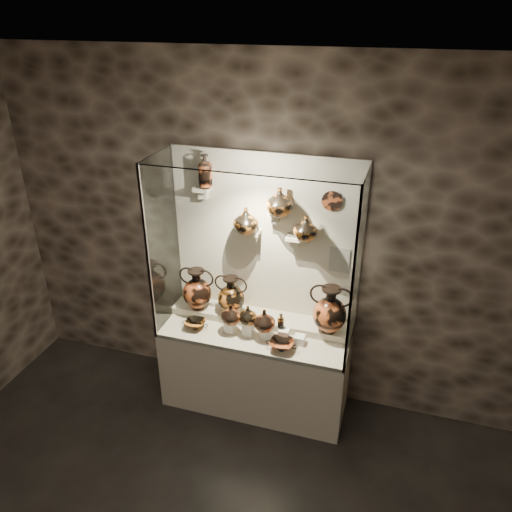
{
  "coord_description": "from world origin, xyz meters",
  "views": [
    {
      "loc": [
        1.09,
        -1.36,
        3.48
      ],
      "look_at": [
        0.0,
        2.2,
        1.59
      ],
      "focal_mm": 35.0,
      "sensor_mm": 36.0,
      "label": 1
    }
  ],
  "objects_px": {
    "amphora_mid": "(231,295)",
    "ovoid_vase_b": "(279,201)",
    "amphora_right": "(330,310)",
    "amphora_left": "(197,289)",
    "ovoid_vase_c": "(306,228)",
    "jug_c": "(264,320)",
    "jug_a": "(231,314)",
    "ovoid_vase_a": "(246,220)",
    "lekythos_tall": "(205,170)",
    "kylix_right": "(282,344)",
    "lekythos_small": "(281,320)",
    "jug_b": "(248,315)",
    "kylix_left": "(195,324)"
  },
  "relations": [
    {
      "from": "kylix_right",
      "to": "ovoid_vase_b",
      "type": "bearing_deg",
      "value": 94.35
    },
    {
      "from": "kylix_left",
      "to": "ovoid_vase_b",
      "type": "xyz_separation_m",
      "value": [
        0.69,
        0.28,
        1.16
      ]
    },
    {
      "from": "jug_c",
      "to": "ovoid_vase_c",
      "type": "distance_m",
      "value": 0.88
    },
    {
      "from": "amphora_left",
      "to": "kylix_left",
      "type": "xyz_separation_m",
      "value": [
        0.07,
        -0.23,
        -0.22
      ]
    },
    {
      "from": "amphora_right",
      "to": "ovoid_vase_b",
      "type": "bearing_deg",
      "value": 164.64
    },
    {
      "from": "jug_a",
      "to": "ovoid_vase_a",
      "type": "xyz_separation_m",
      "value": [
        0.06,
        0.25,
        0.8
      ]
    },
    {
      "from": "amphora_left",
      "to": "ovoid_vase_b",
      "type": "bearing_deg",
      "value": 13.47
    },
    {
      "from": "kylix_left",
      "to": "ovoid_vase_c",
      "type": "xyz_separation_m",
      "value": [
        0.92,
        0.29,
        0.95
      ]
    },
    {
      "from": "lekythos_small",
      "to": "jug_c",
      "type": "bearing_deg",
      "value": 174.2
    },
    {
      "from": "amphora_mid",
      "to": "ovoid_vase_b",
      "type": "xyz_separation_m",
      "value": [
        0.43,
        0.04,
        0.95
      ]
    },
    {
      "from": "kylix_left",
      "to": "ovoid_vase_b",
      "type": "relative_size",
      "value": 1.02
    },
    {
      "from": "amphora_mid",
      "to": "amphora_right",
      "type": "height_order",
      "value": "amphora_right"
    },
    {
      "from": "jug_a",
      "to": "ovoid_vase_a",
      "type": "bearing_deg",
      "value": 92.13
    },
    {
      "from": "jug_b",
      "to": "ovoid_vase_a",
      "type": "xyz_separation_m",
      "value": [
        -0.09,
        0.25,
        0.78
      ]
    },
    {
      "from": "kylix_left",
      "to": "ovoid_vase_b",
      "type": "height_order",
      "value": "ovoid_vase_b"
    },
    {
      "from": "amphora_right",
      "to": "ovoid_vase_c",
      "type": "height_order",
      "value": "ovoid_vase_c"
    },
    {
      "from": "amphora_right",
      "to": "kylix_right",
      "type": "distance_m",
      "value": 0.51
    },
    {
      "from": "amphora_right",
      "to": "kylix_right",
      "type": "relative_size",
      "value": 1.66
    },
    {
      "from": "jug_a",
      "to": "lekythos_small",
      "type": "relative_size",
      "value": 1.22
    },
    {
      "from": "lekythos_small",
      "to": "ovoid_vase_c",
      "type": "bearing_deg",
      "value": 41.46
    },
    {
      "from": "ovoid_vase_c",
      "to": "ovoid_vase_a",
      "type": "bearing_deg",
      "value": -163.05
    },
    {
      "from": "ovoid_vase_c",
      "to": "jug_c",
      "type": "bearing_deg",
      "value": -121.06
    },
    {
      "from": "lekythos_small",
      "to": "kylix_right",
      "type": "distance_m",
      "value": 0.21
    },
    {
      "from": "jug_b",
      "to": "lekythos_small",
      "type": "bearing_deg",
      "value": 30.08
    },
    {
      "from": "lekythos_tall",
      "to": "ovoid_vase_a",
      "type": "distance_m",
      "value": 0.55
    },
    {
      "from": "jug_b",
      "to": "ovoid_vase_c",
      "type": "height_order",
      "value": "ovoid_vase_c"
    },
    {
      "from": "lekythos_small",
      "to": "amphora_mid",
      "type": "bearing_deg",
      "value": 143.51
    },
    {
      "from": "ovoid_vase_b",
      "to": "jug_a",
      "type": "bearing_deg",
      "value": -131.16
    },
    {
      "from": "jug_b",
      "to": "lekythos_tall",
      "type": "bearing_deg",
      "value": 172.13
    },
    {
      "from": "amphora_mid",
      "to": "jug_c",
      "type": "distance_m",
      "value": 0.44
    },
    {
      "from": "amphora_left",
      "to": "amphora_right",
      "type": "distance_m",
      "value": 1.25
    },
    {
      "from": "amphora_left",
      "to": "jug_c",
      "type": "height_order",
      "value": "amphora_left"
    },
    {
      "from": "jug_c",
      "to": "kylix_right",
      "type": "distance_m",
      "value": 0.26
    },
    {
      "from": "kylix_left",
      "to": "kylix_right",
      "type": "relative_size",
      "value": 0.9
    },
    {
      "from": "lekythos_tall",
      "to": "jug_c",
      "type": "bearing_deg",
      "value": -49.93
    },
    {
      "from": "kylix_right",
      "to": "ovoid_vase_b",
      "type": "height_order",
      "value": "ovoid_vase_b"
    },
    {
      "from": "amphora_mid",
      "to": "lekythos_small",
      "type": "bearing_deg",
      "value": 2.3
    },
    {
      "from": "amphora_mid",
      "to": "ovoid_vase_c",
      "type": "xyz_separation_m",
      "value": [
        0.65,
        0.05,
        0.74
      ]
    },
    {
      "from": "jug_c",
      "to": "ovoid_vase_a",
      "type": "xyz_separation_m",
      "value": [
        -0.24,
        0.25,
        0.81
      ]
    },
    {
      "from": "ovoid_vase_a",
      "to": "kylix_right",
      "type": "bearing_deg",
      "value": -15.91
    },
    {
      "from": "jug_a",
      "to": "kylix_right",
      "type": "bearing_deg",
      "value": 3.79
    },
    {
      "from": "kylix_right",
      "to": "ovoid_vase_c",
      "type": "relative_size",
      "value": 1.26
    },
    {
      "from": "amphora_mid",
      "to": "jug_b",
      "type": "distance_m",
      "value": 0.31
    },
    {
      "from": "jug_b",
      "to": "lekythos_tall",
      "type": "xyz_separation_m",
      "value": [
        -0.46,
        0.29,
        1.18
      ]
    },
    {
      "from": "kylix_right",
      "to": "lekythos_tall",
      "type": "bearing_deg",
      "value": 136.41
    },
    {
      "from": "jug_a",
      "to": "ovoid_vase_a",
      "type": "relative_size",
      "value": 0.84
    },
    {
      "from": "amphora_right",
      "to": "jug_a",
      "type": "bearing_deg",
      "value": -175.86
    },
    {
      "from": "lekythos_tall",
      "to": "ovoid_vase_c",
      "type": "xyz_separation_m",
      "value": [
        0.89,
        -0.04,
        -0.41
      ]
    },
    {
      "from": "amphora_right",
      "to": "ovoid_vase_b",
      "type": "relative_size",
      "value": 1.89
    },
    {
      "from": "amphora_left",
      "to": "ovoid_vase_c",
      "type": "xyz_separation_m",
      "value": [
        0.98,
        0.06,
        0.72
      ]
    }
  ]
}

